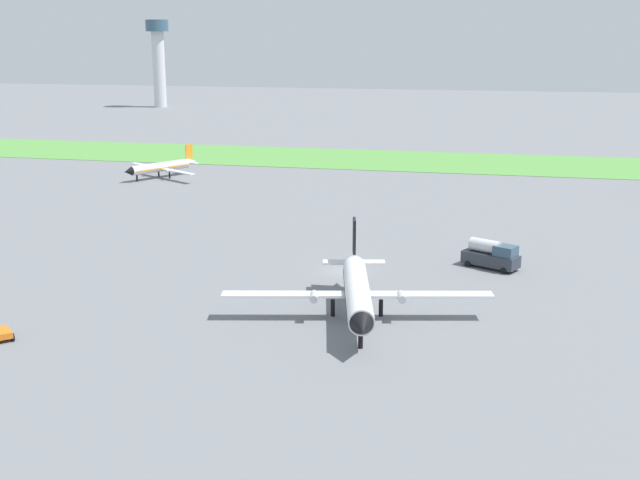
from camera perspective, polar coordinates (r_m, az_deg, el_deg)
The scene contains 7 objects.
ground_plane at distance 92.50m, azimuth 1.77°, elevation -2.21°, with size 600.00×600.00×0.00m, color slate.
grass_taxiway_strip at distance 172.69m, azimuth 6.87°, elevation 5.55°, with size 360.00×28.00×0.08m, color #549342.
airplane_foreground_turboprop at distance 76.68m, azimuth 2.65°, elevation -3.56°, with size 25.45×21.92×7.70m.
airplane_taxiing_turboprop at distance 154.29m, azimuth -11.11°, elevation 5.08°, with size 16.78×14.65×5.66m.
baggage_cart_near_gate at distance 77.54m, azimuth -21.53°, elevation -6.15°, with size 2.92×2.92×0.90m.
fuel_truck_midfield at distance 95.31m, azimuth 11.99°, elevation -1.03°, with size 6.88×5.10×3.29m.
control_tower at distance 301.09m, azimuth -11.32°, elevation 12.65°, with size 8.00×8.00×30.57m.
Camera 1 is at (16.16, -87.12, 26.55)m, focal length 45.44 mm.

